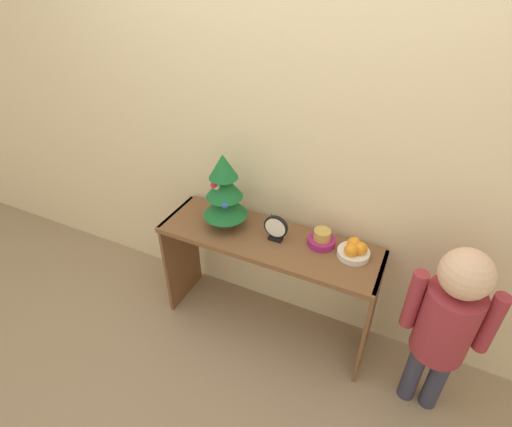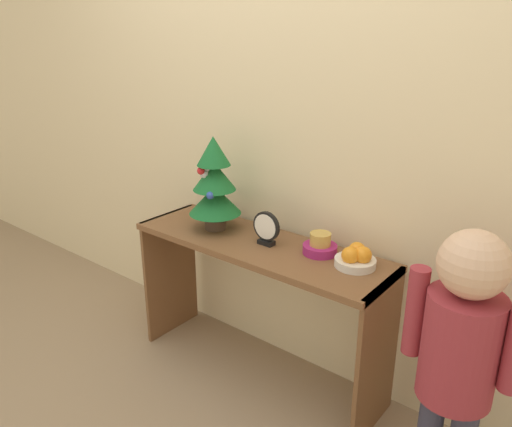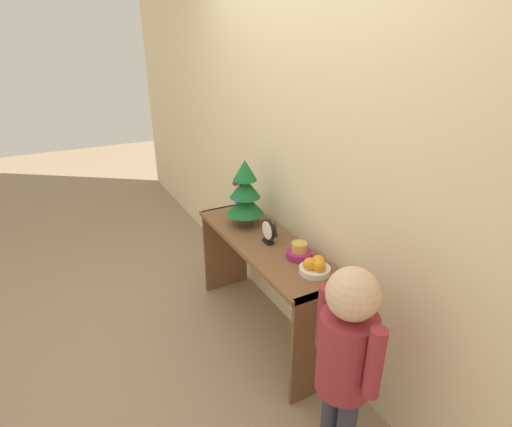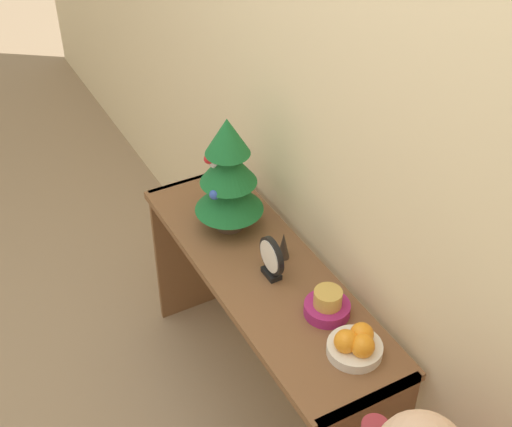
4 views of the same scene
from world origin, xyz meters
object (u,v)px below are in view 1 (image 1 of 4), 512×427
Objects in this scene: child_figure at (448,319)px; singing_bowl at (322,239)px; desk_clock at (276,229)px; fruit_bowl at (354,250)px; mini_tree at (224,192)px; figurine at (271,221)px.

singing_bowl is at bearing 163.40° from child_figure.
desk_clock is 0.15× the size of child_figure.
desk_clock is (-0.42, -0.05, 0.04)m from fruit_bowl.
mini_tree is at bearing -175.92° from fruit_bowl.
fruit_bowl is at bearing -4.01° from figurine.
mini_tree is at bearing -172.79° from singing_bowl.
fruit_bowl is 0.16× the size of child_figure.
mini_tree reaches higher than singing_bowl.
mini_tree is at bearing 173.92° from child_figure.
mini_tree is 0.76m from fruit_bowl.
fruit_bowl is 0.49m from figurine.
mini_tree is 2.69× the size of fruit_bowl.
singing_bowl is 0.71m from child_figure.
fruit_bowl is at bearing 4.08° from mini_tree.
child_figure reaches higher than fruit_bowl.
singing_bowl is at bearing 174.50° from fruit_bowl.
desk_clock is at bearing 0.18° from mini_tree.
desk_clock reaches higher than singing_bowl.
mini_tree is 1.27m from child_figure.
figurine is at bearing 19.31° from mini_tree.
desk_clock is 0.93m from child_figure.
mini_tree is 0.59m from singing_bowl.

